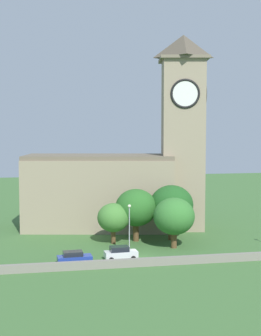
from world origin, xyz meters
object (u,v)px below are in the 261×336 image
at_px(car_white, 121,253).
at_px(church, 126,172).
at_px(tree_riverside_west, 136,208).
at_px(tree_churchyard, 113,218).
at_px(streetlamp_west_mid, 129,221).
at_px(tree_riverside_east, 174,216).
at_px(car_blue, 74,258).
at_px(tree_by_tower, 172,205).

bearing_deg(car_white, church, 77.60).
relative_size(tree_riverside_west, tree_churchyard, 1.32).
bearing_deg(streetlamp_west_mid, tree_riverside_east, 21.59).
height_order(car_blue, tree_churchyard, tree_churchyard).
xyz_separation_m(tree_riverside_west, tree_churchyard, (-3.71, -1.01, -1.25)).
bearing_deg(tree_churchyard, streetlamp_west_mid, -81.53).
bearing_deg(car_blue, church, 63.41).
height_order(car_white, tree_riverside_east, tree_riverside_east).
xyz_separation_m(church, tree_riverside_east, (4.28, -15.65, -5.16)).
distance_m(church, streetlamp_west_mid, 19.42).
bearing_deg(tree_riverside_east, car_white, -150.03).
bearing_deg(tree_riverside_east, tree_churchyard, 151.90).
bearing_deg(church, tree_churchyard, -109.71).
xyz_separation_m(tree_churchyard, tree_by_tower, (9.41, 0.99, 1.54)).
distance_m(car_blue, tree_by_tower, 20.33).
bearing_deg(car_blue, tree_riverside_west, 47.31).
relative_size(tree_riverside_east, tree_churchyard, 1.20).
bearing_deg(tree_riverside_west, car_blue, -132.69).
relative_size(church, tree_churchyard, 5.39).
bearing_deg(car_blue, car_white, 7.73).
bearing_deg(streetlamp_west_mid, car_blue, -158.57).
bearing_deg(tree_riverside_west, church, 88.27).
bearing_deg(car_white, streetlamp_west_mid, 54.04).
distance_m(church, tree_by_tower, 12.35).
bearing_deg(tree_by_tower, car_blue, -144.96).
xyz_separation_m(car_white, tree_churchyard, (0.54, 9.53, 3.04)).
relative_size(streetlamp_west_mid, tree_by_tower, 0.82).
xyz_separation_m(church, car_white, (-4.56, -20.74, -8.90)).
bearing_deg(car_white, tree_riverside_east, 29.97).
bearing_deg(tree_riverside_east, car_blue, -158.49).
xyz_separation_m(streetlamp_west_mid, tree_churchyard, (-1.08, 7.28, -0.75)).
relative_size(church, tree_riverside_west, 4.09).
bearing_deg(car_white, tree_riverside_west, 68.01).
bearing_deg(tree_churchyard, tree_riverside_west, 15.20).
distance_m(car_blue, car_white, 6.30).
bearing_deg(tree_riverside_west, car_white, -111.99).
distance_m(streetlamp_west_mid, tree_churchyard, 7.40).
bearing_deg(streetlamp_west_mid, church, 80.99).
bearing_deg(church, car_white, -102.40).
height_order(car_blue, tree_riverside_west, tree_riverside_west).
relative_size(tree_riverside_east, tree_riverside_west, 0.91).
xyz_separation_m(tree_riverside_west, tree_by_tower, (5.70, -0.02, 0.29)).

